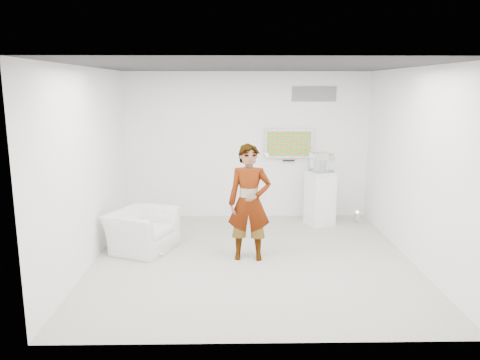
{
  "coord_description": "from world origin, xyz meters",
  "views": [
    {
      "loc": [
        -0.32,
        -7.07,
        2.72
      ],
      "look_at": [
        -0.18,
        0.6,
        1.17
      ],
      "focal_mm": 35.0,
      "sensor_mm": 36.0,
      "label": 1
    }
  ],
  "objects_px": {
    "pedestal": "(320,198)",
    "armchair": "(142,230)",
    "tv": "(289,144)",
    "person": "(249,203)",
    "floor_uplight": "(357,217)"
  },
  "relations": [
    {
      "from": "person",
      "to": "pedestal",
      "type": "bearing_deg",
      "value": 55.03
    },
    {
      "from": "person",
      "to": "pedestal",
      "type": "distance_m",
      "value": 2.41
    },
    {
      "from": "tv",
      "to": "armchair",
      "type": "distance_m",
      "value": 3.55
    },
    {
      "from": "tv",
      "to": "pedestal",
      "type": "relative_size",
      "value": 0.94
    },
    {
      "from": "armchair",
      "to": "tv",
      "type": "bearing_deg",
      "value": -29.66
    },
    {
      "from": "person",
      "to": "armchair",
      "type": "xyz_separation_m",
      "value": [
        -1.78,
        0.42,
        -0.58
      ]
    },
    {
      "from": "person",
      "to": "armchair",
      "type": "distance_m",
      "value": 1.92
    },
    {
      "from": "pedestal",
      "to": "person",
      "type": "bearing_deg",
      "value": -128.28
    },
    {
      "from": "armchair",
      "to": "floor_uplight",
      "type": "bearing_deg",
      "value": -46.4
    },
    {
      "from": "tv",
      "to": "person",
      "type": "xyz_separation_m",
      "value": [
        -0.9,
        -2.43,
        -0.63
      ]
    },
    {
      "from": "pedestal",
      "to": "tv",
      "type": "bearing_deg",
      "value": 135.57
    },
    {
      "from": "pedestal",
      "to": "armchair",
      "type": "bearing_deg",
      "value": -156.1
    },
    {
      "from": "tv",
      "to": "armchair",
      "type": "height_order",
      "value": "tv"
    },
    {
      "from": "person",
      "to": "floor_uplight",
      "type": "height_order",
      "value": "person"
    },
    {
      "from": "floor_uplight",
      "to": "pedestal",
      "type": "bearing_deg",
      "value": -177.73
    }
  ]
}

